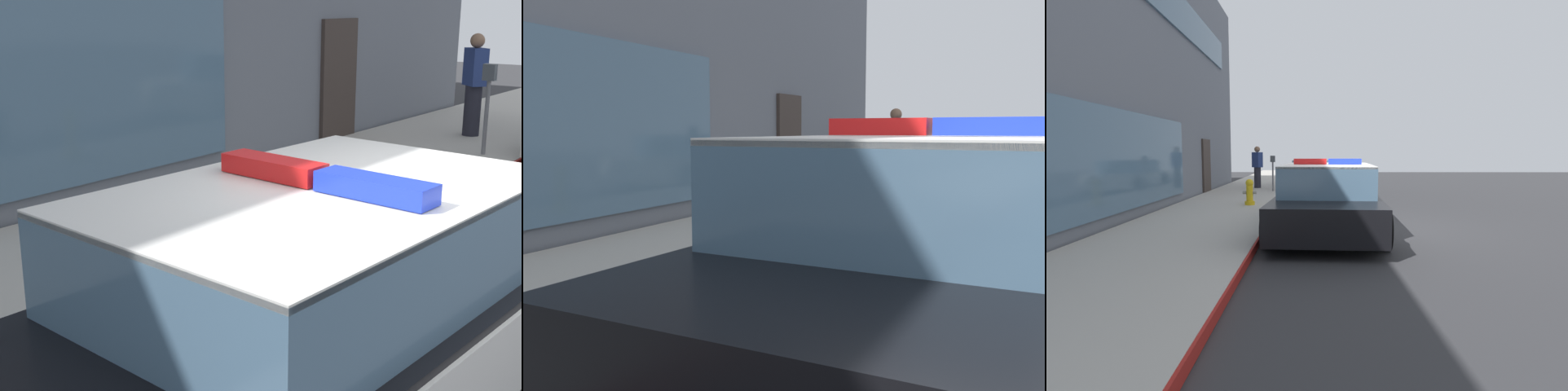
# 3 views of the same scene
# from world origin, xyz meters

# --- Properties ---
(ground) EXTENTS (48.00, 48.00, 0.00)m
(ground) POSITION_xyz_m (0.00, 0.00, 0.00)
(ground) COLOR #303033
(sidewalk) EXTENTS (48.00, 2.97, 0.15)m
(sidewalk) POSITION_xyz_m (0.00, 3.42, 0.07)
(sidewalk) COLOR #B2ADA3
(sidewalk) RESTS_ON ground
(curb_red_paint) EXTENTS (28.80, 0.04, 0.14)m
(curb_red_paint) POSITION_xyz_m (0.00, 1.92, 0.08)
(curb_red_paint) COLOR maroon
(curb_red_paint) RESTS_ON ground
(police_cruiser) EXTENTS (5.26, 2.36, 1.49)m
(police_cruiser) POSITION_xyz_m (-0.48, 0.67, 0.68)
(police_cruiser) COLOR black
(police_cruiser) RESTS_ON ground
(fire_hydrant) EXTENTS (0.34, 0.39, 0.73)m
(fire_hydrant) POSITION_xyz_m (2.47, 2.73, 0.50)
(fire_hydrant) COLOR gold
(fire_hydrant) RESTS_ON sidewalk
(car_down_street) EXTENTS (4.57, 2.12, 1.29)m
(car_down_street) POSITION_xyz_m (8.61, 0.91, 0.63)
(car_down_street) COLOR silver
(car_down_street) RESTS_ON ground
(pedestrian_on_sidewalk) EXTENTS (0.46, 0.47, 1.71)m
(pedestrian_on_sidewalk) POSITION_xyz_m (7.84, 3.23, 1.01)
(pedestrian_on_sidewalk) COLOR #23232D
(pedestrian_on_sidewalk) RESTS_ON sidewalk
(parking_meter) EXTENTS (0.12, 0.18, 1.34)m
(parking_meter) POSITION_xyz_m (6.47, 2.46, 1.08)
(parking_meter) COLOR slate
(parking_meter) RESTS_ON sidewalk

